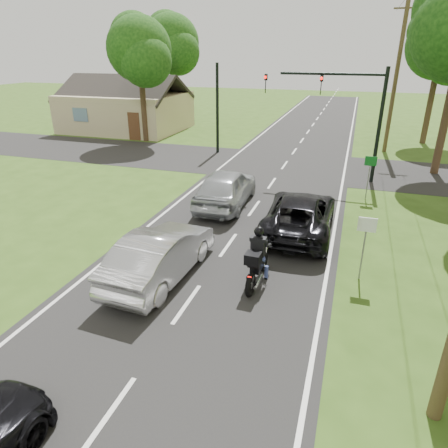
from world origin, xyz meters
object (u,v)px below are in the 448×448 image
(dark_suv, at_px, (300,214))
(traffic_signal, at_px, (345,104))
(sign_white, at_px, (366,234))
(utility_pole_far, at_px, (396,77))
(motorcycle_rider, at_px, (257,262))
(sign_green, at_px, (370,167))
(silver_suv, at_px, (226,187))
(silver_sedan, at_px, (160,254))

(dark_suv, height_order, traffic_signal, traffic_signal)
(sign_white, bearing_deg, utility_pole_far, 85.49)
(sign_white, bearing_deg, traffic_signal, 97.05)
(traffic_signal, relative_size, sign_white, 3.00)
(motorcycle_rider, distance_m, utility_pole_far, 21.23)
(utility_pole_far, height_order, sign_green, utility_pole_far)
(sign_white, bearing_deg, motorcycle_rider, -157.69)
(silver_suv, relative_size, utility_pole_far, 0.51)
(motorcycle_rider, height_order, sign_green, sign_green)
(silver_sedan, bearing_deg, utility_pole_far, -106.93)
(silver_suv, relative_size, traffic_signal, 0.80)
(dark_suv, relative_size, silver_suv, 1.08)
(dark_suv, bearing_deg, silver_suv, -29.53)
(motorcycle_rider, height_order, silver_sedan, motorcycle_rider)
(silver_sedan, relative_size, traffic_signal, 0.76)
(silver_sedan, bearing_deg, sign_white, -160.25)
(traffic_signal, bearing_deg, utility_pole_far, 70.32)
(silver_sedan, bearing_deg, motorcycle_rider, -166.28)
(motorcycle_rider, relative_size, sign_green, 1.05)
(dark_suv, xyz_separation_m, utility_pole_far, (3.88, 15.97, 4.30))
(silver_sedan, height_order, sign_green, sign_green)
(silver_sedan, xyz_separation_m, sign_green, (6.25, 9.82, 0.78))
(utility_pole_far, xyz_separation_m, sign_white, (-1.50, -19.02, -3.49))
(sign_green, bearing_deg, dark_suv, -117.51)
(traffic_signal, distance_m, utility_pole_far, 8.55)
(silver_suv, xyz_separation_m, sign_green, (6.28, 2.96, 0.71))
(motorcycle_rider, relative_size, dark_suv, 0.40)
(silver_sedan, distance_m, sign_green, 11.67)
(silver_sedan, relative_size, utility_pole_far, 0.49)
(motorcycle_rider, height_order, silver_suv, motorcycle_rider)
(silver_suv, relative_size, sign_green, 2.41)
(sign_green, bearing_deg, sign_white, -91.43)
(sign_green, bearing_deg, silver_suv, -154.79)
(dark_suv, relative_size, traffic_signal, 0.87)
(silver_sedan, xyz_separation_m, traffic_signal, (4.69, 12.84, 3.32))
(traffic_signal, xyz_separation_m, utility_pole_far, (2.86, 8.00, 0.95))
(dark_suv, distance_m, traffic_signal, 8.70)
(silver_sedan, relative_size, sign_green, 2.29)
(motorcycle_rider, distance_m, silver_suv, 6.99)
(dark_suv, bearing_deg, utility_pole_far, -104.85)
(dark_suv, height_order, sign_white, sign_white)
(dark_suv, xyz_separation_m, sign_green, (2.58, 4.95, 0.82))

